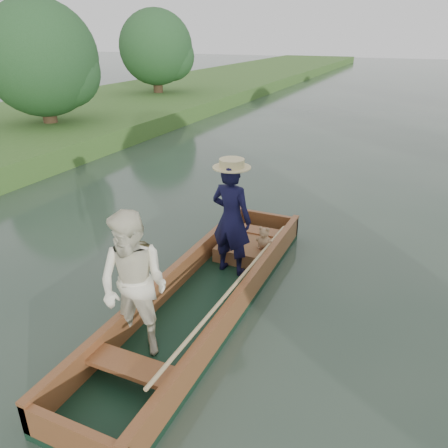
% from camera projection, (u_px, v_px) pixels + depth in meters
% --- Properties ---
extents(ground, '(120.00, 120.00, 0.00)m').
position_uv_depth(ground, '(205.00, 306.00, 5.77)').
color(ground, '#283D30').
rests_on(ground, ground).
extents(trees_far, '(22.79, 13.15, 4.33)m').
position_uv_depth(trees_far, '(330.00, 60.00, 12.83)').
color(trees_far, '#47331E').
rests_on(trees_far, ground).
extents(punt, '(1.22, 5.00, 1.76)m').
position_uv_depth(punt, '(194.00, 271.00, 5.46)').
color(punt, black).
rests_on(punt, ground).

